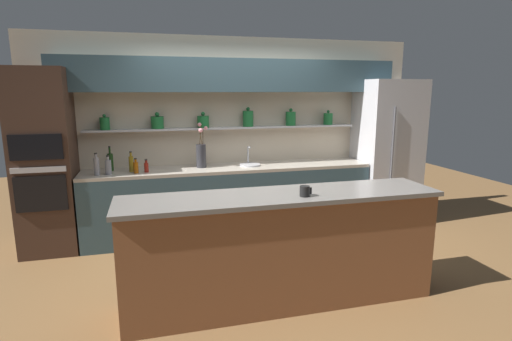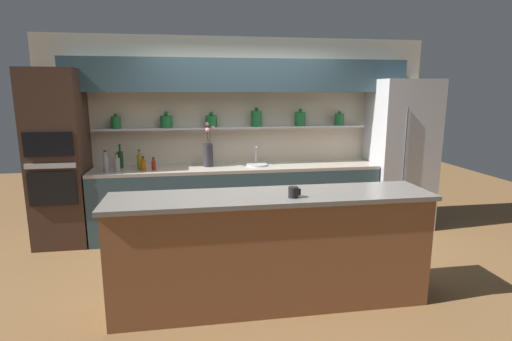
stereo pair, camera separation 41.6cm
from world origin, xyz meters
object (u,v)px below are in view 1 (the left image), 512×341
object	(u,v)px
flower_vase	(201,154)
bottle_oil_0	(131,163)
sink_fixture	(250,164)
refrigerator	(386,152)
bottle_wine_2	(110,162)
coffee_mug	(305,191)
bottle_spirit_5	(97,166)
bottle_sauce_3	(132,164)
bottle_sauce_4	(136,167)
bottle_spirit_1	(108,167)
oven_tower	(45,162)
bottle_sauce_6	(146,167)

from	to	relation	value
flower_vase	bottle_oil_0	size ratio (longest dim) A/B	2.28
sink_fixture	refrigerator	bearing A→B (deg)	-1.40
bottle_wine_2	coffee_mug	distance (m)	2.73
flower_vase	bottle_spirit_5	size ratio (longest dim) A/B	2.17
refrigerator	bottle_spirit_5	bearing A→B (deg)	-178.62
bottle_sauce_3	bottle_sauce_4	xyz separation A→B (m)	(0.06, -0.26, 0.00)
bottle_spirit_1	bottle_wine_2	bearing A→B (deg)	88.51
sink_fixture	bottle_spirit_1	distance (m)	1.77
bottle_wine_2	bottle_spirit_5	distance (m)	0.28
sink_fixture	bottle_sauce_3	size ratio (longest dim) A/B	1.60
oven_tower	bottle_sauce_6	bearing A→B (deg)	-4.68
bottle_oil_0	bottle_spirit_5	distance (m)	0.40
flower_vase	sink_fixture	distance (m)	0.66
sink_fixture	bottle_sauce_6	xyz separation A→B (m)	(-1.33, -0.11, 0.04)
bottle_spirit_1	oven_tower	bearing A→B (deg)	170.48
refrigerator	bottle_sauce_6	size ratio (longest dim) A/B	12.71
sink_fixture	bottle_sauce_3	world-z (taller)	sink_fixture
bottle_wine_2	bottle_spirit_1	bearing A→B (deg)	-91.49
flower_vase	bottle_sauce_6	bearing A→B (deg)	-168.74
oven_tower	bottle_sauce_4	xyz separation A→B (m)	(1.01, -0.12, -0.08)
flower_vase	coffee_mug	xyz separation A→B (m)	(0.62, -2.04, -0.04)
sink_fixture	coffee_mug	world-z (taller)	sink_fixture
flower_vase	refrigerator	bearing A→B (deg)	-1.75
oven_tower	coffee_mug	size ratio (longest dim) A/B	20.41
bottle_wine_2	bottle_spirit_5	world-z (taller)	bottle_wine_2
sink_fixture	bottle_spirit_1	bearing A→B (deg)	-175.79
bottle_spirit_5	bottle_sauce_6	size ratio (longest dim) A/B	1.65
bottle_spirit_1	bottle_sauce_4	xyz separation A→B (m)	(0.31, -0.01, -0.02)
bottle_sauce_6	sink_fixture	bearing A→B (deg)	4.53
bottle_spirit_5	bottle_sauce_3	bearing A→B (deg)	35.24
refrigerator	bottle_wine_2	distance (m)	3.78
oven_tower	flower_vase	distance (m)	1.82
bottle_wine_2	bottle_sauce_3	xyz separation A→B (m)	(0.25, 0.03, -0.05)
flower_vase	bottle_spirit_5	bearing A→B (deg)	-172.03
flower_vase	bottle_sauce_6	size ratio (longest dim) A/B	3.57
bottle_wine_2	bottle_sauce_3	world-z (taller)	bottle_wine_2
flower_vase	bottle_oil_0	world-z (taller)	flower_vase
bottle_spirit_5	bottle_sauce_6	bearing A→B (deg)	3.87
refrigerator	bottle_sauce_4	size ratio (longest dim) A/B	11.18
refrigerator	bottle_sauce_3	xyz separation A→B (m)	(-3.53, 0.17, -0.03)
oven_tower	bottle_sauce_6	distance (m)	1.14
bottle_sauce_3	bottle_spirit_5	distance (m)	0.47
oven_tower	refrigerator	bearing A→B (deg)	-0.47
bottle_spirit_5	flower_vase	bearing A→B (deg)	7.97
refrigerator	bottle_sauce_3	world-z (taller)	refrigerator
bottle_oil_0	bottle_spirit_5	xyz separation A→B (m)	(-0.38, -0.11, 0.01)
bottle_spirit_5	bottle_sauce_4	bearing A→B (deg)	1.10
flower_vase	bottle_sauce_3	bearing A→B (deg)	173.87
oven_tower	bottle_wine_2	xyz separation A→B (m)	(0.71, 0.11, -0.04)
sink_fixture	bottle_oil_0	world-z (taller)	bottle_oil_0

